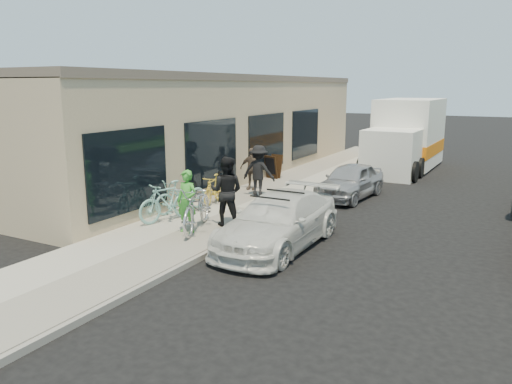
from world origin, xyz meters
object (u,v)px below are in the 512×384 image
at_px(tandem_bike, 197,207).
at_px(cruiser_bike_a, 167,201).
at_px(sedan_white, 278,221).
at_px(bystander_b, 252,169).
at_px(woman_rider, 187,201).
at_px(sandwich_board, 273,167).
at_px(moving_truck, 406,139).
at_px(cruiser_bike_c, 213,190).
at_px(sedan_silver, 350,181).
at_px(bike_rack, 224,181).
at_px(man_standing, 226,191).
at_px(cruiser_bike_b, 181,195).
at_px(bystander_a, 259,171).

relative_size(tandem_bike, cruiser_bike_a, 1.25).
distance_m(sedan_white, bystander_b, 6.13).
bearing_deg(woman_rider, sandwich_board, 102.70).
distance_m(moving_truck, tandem_bike, 13.47).
bearing_deg(cruiser_bike_c, moving_truck, 59.30).
bearing_deg(sandwich_board, sedan_white, -51.25).
bearing_deg(sandwich_board, sedan_silver, -9.77).
distance_m(sedan_white, sedan_silver, 5.95).
relative_size(bike_rack, tandem_bike, 0.42).
relative_size(sedan_white, man_standing, 2.38).
xyz_separation_m(bike_rack, tandem_bike, (1.31, -3.41, 0.02)).
height_order(sedan_silver, cruiser_bike_c, sedan_silver).
bearing_deg(woman_rider, cruiser_bike_a, 153.35).
bearing_deg(sandwich_board, moving_truck, 66.60).
relative_size(sedan_silver, bystander_b, 2.36).
xyz_separation_m(sedan_white, bystander_b, (-3.50, 5.03, 0.26)).
bearing_deg(sandwich_board, cruiser_bike_b, -78.15).
bearing_deg(man_standing, bystander_a, -89.75).
bearing_deg(cruiser_bike_b, cruiser_bike_a, -60.77).
distance_m(woman_rider, bystander_b, 5.58).
xyz_separation_m(sedan_silver, bystander_b, (-3.35, -0.92, 0.30)).
distance_m(sandwich_board, woman_rider, 7.94).
bearing_deg(bike_rack, moving_truck, 69.12).
distance_m(cruiser_bike_a, bystander_a, 4.01).
height_order(cruiser_bike_a, bystander_b, bystander_b).
xyz_separation_m(bike_rack, bystander_b, (0.06, 1.75, 0.17)).
xyz_separation_m(bike_rack, cruiser_bike_b, (-0.20, -2.07, -0.09)).
relative_size(sandwich_board, man_standing, 0.51).
height_order(sedan_silver, cruiser_bike_b, sedan_silver).
bearing_deg(sedan_silver, cruiser_bike_a, -114.82).
bearing_deg(bystander_a, bike_rack, 40.89).
bearing_deg(tandem_bike, bystander_b, 84.00).
distance_m(sedan_silver, woman_rider, 6.76).
xyz_separation_m(sandwich_board, man_standing, (1.99, -6.78, 0.45)).
bearing_deg(sandwich_board, bystander_a, -60.23).
height_order(bike_rack, cruiser_bike_a, cruiser_bike_a).
bearing_deg(cruiser_bike_a, tandem_bike, 1.31).
height_order(tandem_bike, cruiser_bike_c, tandem_bike).
bearing_deg(man_standing, tandem_bike, 44.20).
bearing_deg(moving_truck, cruiser_bike_a, -104.98).
bearing_deg(woman_rider, bike_rack, 110.22).
xyz_separation_m(woman_rider, cruiser_bike_b, (-1.41, 1.64, -0.31)).
relative_size(moving_truck, cruiser_bike_a, 3.58).
relative_size(tandem_bike, man_standing, 1.24).
relative_size(sedan_silver, moving_truck, 0.54).
bearing_deg(bystander_b, sedan_white, -61.31).
xyz_separation_m(sandwich_board, woman_rider, (1.45, -7.80, 0.32)).
bearing_deg(cruiser_bike_b, sedan_white, -3.56).
distance_m(sedan_silver, bystander_b, 3.49).
relative_size(cruiser_bike_a, bystander_a, 1.06).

